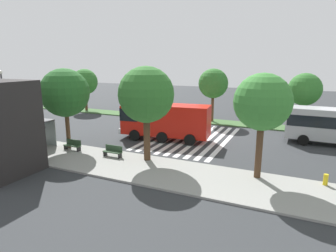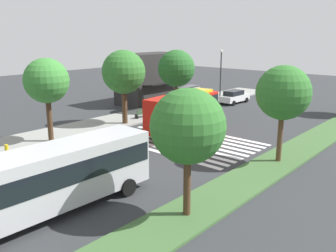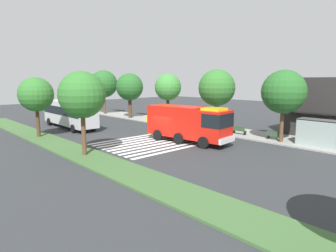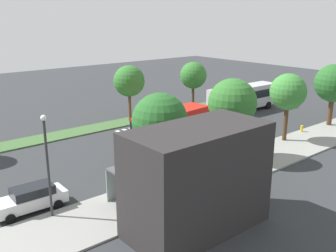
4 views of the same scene
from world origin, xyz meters
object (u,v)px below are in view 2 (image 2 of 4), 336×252
fire_truck (185,110)px  street_lamp (221,72)px  transit_bus (51,175)px  median_tree_west (283,93)px  median_tree_far_west (188,127)px  sidewalk_tree_center (47,81)px  parked_car_mid (278,86)px  bench_near_shelter (168,108)px  bus_stop_shelter (189,92)px  bench_west_of_shelter (142,113)px  fire_hydrant (7,149)px  sidewalk_tree_east (124,72)px  sidewalk_tree_far_east (176,69)px  parked_car_west (234,97)px

fire_truck → street_lamp: street_lamp is taller
transit_bus → median_tree_west: size_ratio=1.67×
median_tree_far_west → sidewalk_tree_center: bearing=80.9°
transit_bus → street_lamp: bearing=-160.1°
transit_bus → median_tree_west: median_tree_west is taller
fire_truck → parked_car_mid: 28.83m
median_tree_west → sidewalk_tree_center: bearing=115.4°
median_tree_far_west → bench_near_shelter: bearing=43.2°
parked_car_mid → median_tree_west: bearing=-157.3°
bus_stop_shelter → bench_near_shelter: (-4.00, -0.01, -1.30)m
sidewalk_tree_center → median_tree_far_west: size_ratio=1.09×
bus_stop_shelter → bench_west_of_shelter: bearing=-180.0°
street_lamp → fire_hydrant: street_lamp is taller
bus_stop_shelter → median_tree_west: bearing=-124.3°
street_lamp → median_tree_west: (-17.09, -16.08, 0.91)m
sidewalk_tree_east → median_tree_far_west: bearing=-123.6°
bench_west_of_shelter → fire_hydrant: (-15.25, -1.00, -0.10)m
fire_truck → parked_car_mid: (28.52, 4.11, -1.13)m
street_lamp → sidewalk_tree_east: (-16.59, 0.40, 1.16)m
bench_west_of_shelter → median_tree_far_west: size_ratio=0.25×
fire_truck → sidewalk_tree_center: sidewalk_tree_center is taller
fire_truck → sidewalk_tree_center: 12.23m
street_lamp → median_tree_far_west: bearing=-149.7°
transit_bus → fire_hydrant: bearing=-103.2°
transit_bus → sidewalk_tree_center: sidewalk_tree_center is taller
transit_bus → bus_stop_shelter: size_ratio=3.20×
sidewalk_tree_far_east → median_tree_west: size_ratio=1.04×
bus_stop_shelter → median_tree_west: (-11.60, -16.99, 3.08)m
transit_bus → fire_truck: bearing=-162.8°
sidewalk_tree_far_east → sidewalk_tree_center: bearing=180.0°
bench_near_shelter → sidewalk_tree_east: bearing=-176.0°
sidewalk_tree_east → sidewalk_tree_far_east: sidewalk_tree_east is taller
street_lamp → sidewalk_tree_east: size_ratio=0.92×
fire_truck → transit_bus: size_ratio=0.82×
bench_near_shelter → fire_truck: bearing=-128.5°
street_lamp → sidewalk_tree_east: sidewalk_tree_east is taller
parked_car_mid → parked_car_west: bearing=177.8°
transit_bus → bench_west_of_shelter: 21.45m
fire_truck → parked_car_west: fire_truck is taller
parked_car_mid → bench_west_of_shelter: bearing=172.1°
transit_bus → median_tree_west: bearing=161.0°
sidewalk_tree_east → median_tree_west: size_ratio=1.08×
bench_near_shelter → transit_bus: bearing=-152.3°
sidewalk_tree_east → fire_hydrant: (-12.37, -0.50, -4.72)m
parked_car_mid → bus_stop_shelter: 19.30m
bus_stop_shelter → sidewalk_tree_center: size_ratio=0.51×
median_tree_far_west → sidewalk_tree_east: bearing=56.4°
median_tree_west → bench_west_of_shelter: bearing=78.7°
median_tree_west → sidewalk_tree_east: bearing=88.3°
fire_truck → sidewalk_tree_east: 7.26m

